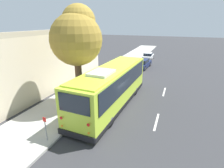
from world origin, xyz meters
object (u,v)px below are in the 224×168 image
fire_hydrant (121,72)px  shuttle_bus (112,85)px  street_tree (77,36)px  parked_sedan_white (148,56)px  sign_post_near (46,129)px  sign_post_far (65,117)px  parked_sedan_navy (142,64)px

fire_hydrant → shuttle_bus: bearing=-167.2°
shuttle_bus → street_tree: 4.61m
parked_sedan_white → fire_hydrant: bearing=172.6°
shuttle_bus → sign_post_near: (-5.85, 1.81, -0.91)m
sign_post_far → sign_post_near: bearing=180.0°
parked_sedan_navy → shuttle_bus: bearing=-174.2°
shuttle_bus → street_tree: (-0.79, 2.51, 3.79)m
shuttle_bus → fire_hydrant: 8.41m
parked_sedan_navy → street_tree: (-14.42, 2.30, 5.02)m
street_tree → shuttle_bus: bearing=-72.6°
street_tree → sign_post_far: bearing=-167.7°
parked_sedan_white → street_tree: (-21.06, 2.01, 5.04)m
parked_sedan_navy → sign_post_near: 19.55m
street_tree → fire_hydrant: street_tree is taller
shuttle_bus → sign_post_near: 6.19m
street_tree → sign_post_far: street_tree is taller
parked_sedan_navy → fire_hydrant: bearing=168.5°
parked_sedan_navy → sign_post_near: size_ratio=3.17×
sign_post_far → fire_hydrant: size_ratio=1.32×
parked_sedan_white → fire_hydrant: (-12.16, 1.34, -0.03)m
parked_sedan_white → street_tree: 21.74m
street_tree → fire_hydrant: bearing=-4.3°
shuttle_bus → street_tree: size_ratio=1.37×
sign_post_near → fire_hydrant: size_ratio=1.87×
sign_post_near → parked_sedan_navy: bearing=-4.7°
sign_post_near → sign_post_far: sign_post_near is taller
parked_sedan_navy → sign_post_far: size_ratio=4.48×
fire_hydrant → parked_sedan_navy: bearing=-16.4°
parked_sedan_navy → sign_post_near: (-19.48, 1.60, 0.32)m
parked_sedan_white → street_tree: size_ratio=0.54×
shuttle_bus → parked_sedan_white: (20.27, 0.50, -1.25)m
shuttle_bus → fire_hydrant: bearing=15.4°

